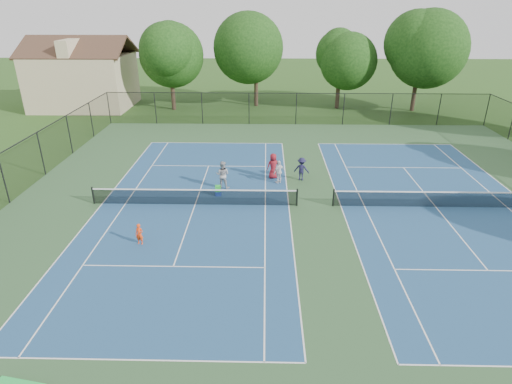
{
  "coord_description": "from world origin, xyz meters",
  "views": [
    {
      "loc": [
        -2.92,
        -22.46,
        10.91
      ],
      "look_at": [
        -3.4,
        -1.0,
        1.3
      ],
      "focal_mm": 30.0,
      "sensor_mm": 36.0,
      "label": 1
    }
  ],
  "objects_px": {
    "bystander_c": "(273,166)",
    "ball_crate": "(218,193)",
    "bystander_a": "(279,172)",
    "ball_hopper": "(218,188)",
    "tree_back_a": "(170,52)",
    "tree_back_c": "(341,57)",
    "instructor": "(223,175)",
    "child_player": "(139,234)",
    "tree_back_d": "(422,45)",
    "tree_back_b": "(256,45)",
    "clapboard_house": "(83,79)",
    "bystander_b": "(302,169)"
  },
  "relations": [
    {
      "from": "instructor",
      "to": "tree_back_d",
      "type": "bearing_deg",
      "value": -119.76
    },
    {
      "from": "clapboard_house",
      "to": "tree_back_d",
      "type": "bearing_deg",
      "value": -1.59
    },
    {
      "from": "child_player",
      "to": "ball_hopper",
      "type": "height_order",
      "value": "child_player"
    },
    {
      "from": "tree_back_b",
      "to": "tree_back_c",
      "type": "distance_m",
      "value": 9.12
    },
    {
      "from": "bystander_c",
      "to": "ball_hopper",
      "type": "height_order",
      "value": "bystander_c"
    },
    {
      "from": "child_player",
      "to": "bystander_b",
      "type": "relative_size",
      "value": 0.69
    },
    {
      "from": "bystander_a",
      "to": "ball_hopper",
      "type": "distance_m",
      "value": 4.32
    },
    {
      "from": "bystander_a",
      "to": "bystander_c",
      "type": "bearing_deg",
      "value": -108.26
    },
    {
      "from": "tree_back_b",
      "to": "bystander_b",
      "type": "distance_m",
      "value": 23.06
    },
    {
      "from": "tree_back_b",
      "to": "tree_back_d",
      "type": "xyz_separation_m",
      "value": [
        17.0,
        -2.0,
        0.23
      ]
    },
    {
      "from": "tree_back_c",
      "to": "bystander_b",
      "type": "xyz_separation_m",
      "value": [
        -5.5,
        -21.04,
        -4.7
      ]
    },
    {
      "from": "tree_back_d",
      "to": "bystander_b",
      "type": "distance_m",
      "value": 24.91
    },
    {
      "from": "ball_crate",
      "to": "clapboard_house",
      "type": "bearing_deg",
      "value": 126.04
    },
    {
      "from": "clapboard_house",
      "to": "ball_crate",
      "type": "bearing_deg",
      "value": -53.96
    },
    {
      "from": "tree_back_d",
      "to": "bystander_a",
      "type": "distance_m",
      "value": 26.19
    },
    {
      "from": "bystander_b",
      "to": "ball_hopper",
      "type": "bearing_deg",
      "value": 43.13
    },
    {
      "from": "clapboard_house",
      "to": "ball_hopper",
      "type": "height_order",
      "value": "clapboard_house"
    },
    {
      "from": "ball_hopper",
      "to": "bystander_c",
      "type": "bearing_deg",
      "value": 40.35
    },
    {
      "from": "bystander_c",
      "to": "ball_crate",
      "type": "xyz_separation_m",
      "value": [
        -3.41,
        -2.9,
        -0.72
      ]
    },
    {
      "from": "bystander_b",
      "to": "child_player",
      "type": "bearing_deg",
      "value": 61.46
    },
    {
      "from": "bystander_a",
      "to": "ball_crate",
      "type": "relative_size",
      "value": 4.49
    },
    {
      "from": "instructor",
      "to": "bystander_a",
      "type": "height_order",
      "value": "instructor"
    },
    {
      "from": "bystander_a",
      "to": "ball_hopper",
      "type": "bearing_deg",
      "value": -13.56
    },
    {
      "from": "child_player",
      "to": "ball_crate",
      "type": "height_order",
      "value": "child_player"
    },
    {
      "from": "ball_crate",
      "to": "ball_hopper",
      "type": "xyz_separation_m",
      "value": [
        0.0,
        0.0,
        0.33
      ]
    },
    {
      "from": "tree_back_a",
      "to": "bystander_a",
      "type": "distance_m",
      "value": 23.92
    },
    {
      "from": "tree_back_c",
      "to": "clapboard_house",
      "type": "distance_m",
      "value": 28.1
    },
    {
      "from": "instructor",
      "to": "bystander_c",
      "type": "xyz_separation_m",
      "value": [
        3.21,
        1.69,
        -0.03
      ]
    },
    {
      "from": "tree_back_a",
      "to": "child_player",
      "type": "xyz_separation_m",
      "value": [
        3.99,
        -28.46,
        -5.5
      ]
    },
    {
      "from": "bystander_b",
      "to": "tree_back_b",
      "type": "bearing_deg",
      "value": -64.26
    },
    {
      "from": "tree_back_d",
      "to": "ball_hopper",
      "type": "bearing_deg",
      "value": -129.65
    },
    {
      "from": "tree_back_a",
      "to": "bystander_b",
      "type": "xyz_separation_m",
      "value": [
        12.5,
        -20.04,
        -5.26
      ]
    },
    {
      "from": "tree_back_d",
      "to": "bystander_b",
      "type": "relative_size",
      "value": 6.64
    },
    {
      "from": "tree_back_a",
      "to": "tree_back_c",
      "type": "height_order",
      "value": "tree_back_a"
    },
    {
      "from": "tree_back_b",
      "to": "ball_crate",
      "type": "xyz_separation_m",
      "value": [
        -1.78,
        -24.66,
        -6.45
      ]
    },
    {
      "from": "tree_back_c",
      "to": "child_player",
      "type": "xyz_separation_m",
      "value": [
        -14.01,
        -29.46,
        -4.94
      ]
    },
    {
      "from": "tree_back_d",
      "to": "child_player",
      "type": "distance_m",
      "value": 36.52
    },
    {
      "from": "bystander_c",
      "to": "tree_back_d",
      "type": "bearing_deg",
      "value": -147.44
    },
    {
      "from": "clapboard_house",
      "to": "bystander_a",
      "type": "xyz_separation_m",
      "value": [
        20.99,
        -21.59,
        -2.32
      ]
    },
    {
      "from": "tree_back_a",
      "to": "tree_back_d",
      "type": "relative_size",
      "value": 0.88
    },
    {
      "from": "tree_back_d",
      "to": "ball_hopper",
      "type": "xyz_separation_m",
      "value": [
        -18.78,
        -22.66,
        -6.36
      ]
    },
    {
      "from": "tree_back_a",
      "to": "tree_back_b",
      "type": "relative_size",
      "value": 0.91
    },
    {
      "from": "ball_hopper",
      "to": "instructor",
      "type": "bearing_deg",
      "value": 80.89
    },
    {
      "from": "tree_back_a",
      "to": "tree_back_c",
      "type": "relative_size",
      "value": 1.09
    },
    {
      "from": "bystander_a",
      "to": "ball_hopper",
      "type": "relative_size",
      "value": 4.2
    },
    {
      "from": "tree_back_a",
      "to": "bystander_b",
      "type": "height_order",
      "value": "tree_back_a"
    },
    {
      "from": "clapboard_house",
      "to": "ball_crate",
      "type": "distance_m",
      "value": 29.41
    },
    {
      "from": "tree_back_d",
      "to": "bystander_c",
      "type": "distance_m",
      "value": 25.74
    },
    {
      "from": "instructor",
      "to": "bystander_b",
      "type": "bearing_deg",
      "value": -153.34
    },
    {
      "from": "bystander_a",
      "to": "tree_back_d",
      "type": "bearing_deg",
      "value": -168.5
    }
  ]
}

